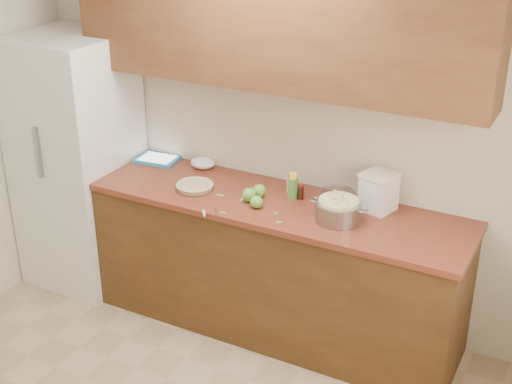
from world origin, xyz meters
The scene contains 23 objects.
room_shell centered at (0.00, 0.00, 1.30)m, with size 3.60×3.60×3.60m.
counter_run centered at (0.00, 1.48, 0.46)m, with size 2.64×0.68×0.92m.
upper_cabinets centered at (0.00, 1.63, 1.95)m, with size 2.60×0.34×0.70m, color brown.
fridge centered at (-1.44, 1.44, 0.90)m, with size 0.70×0.70×1.80m, color white.
pie centered at (-0.44, 1.39, 0.94)m, with size 0.25×0.25×0.04m.
colander centered at (0.53, 1.41, 0.99)m, with size 0.36×0.27×0.14m.
flour_canister centered at (0.69, 1.66, 1.04)m, with size 0.24×0.24×0.24m.
tablet centered at (-0.93, 1.69, 0.93)m, with size 0.31×0.25×0.02m.
paring_knife centered at (-0.19, 1.13, 0.93)m, with size 0.10×0.13×0.01m.
lemon_bottle centered at (0.17, 1.57, 1.00)m, with size 0.06×0.06×0.17m.
cinnamon_shaker centered at (0.12, 1.64, 0.97)m, with size 0.05×0.05×0.11m.
vanilla_bottle centered at (0.22, 1.58, 0.97)m, with size 0.04×0.04×0.10m.
mixing_bowl centered at (0.44, 1.61, 0.97)m, with size 0.23×0.23×0.08m.
paper_towel centered at (-0.58, 1.72, 0.96)m, with size 0.17×0.14×0.07m, color white.
apple_left centered at (-0.05, 1.40, 0.96)m, with size 0.09×0.09×0.10m.
apple_center centered at (-0.02, 1.49, 0.96)m, with size 0.08×0.08×0.10m.
apple_front centered at (0.03, 1.34, 0.96)m, with size 0.08×0.08×0.09m.
peel_a centered at (-0.11, 1.19, 0.92)m, with size 0.04×0.02×0.00m, color #82AB53.
peel_b centered at (0.24, 1.23, 0.92)m, with size 0.03×0.01×0.00m, color #82AB53.
peel_c centered at (0.17, 1.33, 0.92)m, with size 0.04×0.01×0.00m, color #82AB53.
peel_d centered at (-0.10, 1.40, 0.92)m, with size 0.05×0.02×0.00m, color #82AB53.
peel_e centered at (-0.25, 1.39, 0.92)m, with size 0.05×0.02×0.00m, color #82AB53.
peel_f centered at (0.17, 1.32, 0.92)m, with size 0.04×0.02×0.00m, color #82AB53.
Camera 1 is at (1.84, -2.09, 2.82)m, focal length 50.00 mm.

